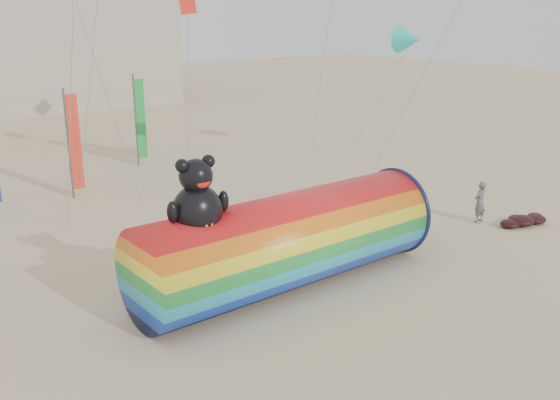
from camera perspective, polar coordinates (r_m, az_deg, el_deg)
ground at (r=20.64m, az=1.51°, el=-7.60°), size 160.00×160.00×0.00m
windsock_assembly at (r=19.92m, az=0.73°, el=-3.55°), size 10.46×3.18×4.82m
kite_handler at (r=27.42m, az=17.81°, el=-0.17°), size 0.67×0.46×1.76m
fabric_bundle at (r=27.97m, az=21.37°, el=-1.73°), size 2.62×1.35×0.41m
festival_banners at (r=32.25m, az=-18.37°, el=5.49°), size 9.82×4.21×5.20m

